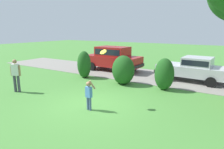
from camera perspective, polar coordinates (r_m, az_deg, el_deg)
ground_plane at (r=9.03m, az=-5.76°, el=-8.46°), size 80.00×80.00×0.00m
driveway_strip at (r=14.54m, az=10.31°, el=-0.37°), size 28.00×4.40×0.02m
shrub_near_tree at (r=13.81m, az=-7.90°, el=2.46°), size 0.90×0.97×1.83m
shrub_centre_left at (r=12.06m, az=3.13°, el=0.95°), size 1.38×1.25×1.75m
shrub_centre at (r=11.22m, az=14.63°, el=0.08°), size 1.06×0.86×1.75m
parked_sedan at (r=13.75m, az=22.13°, el=1.71°), size 4.47×2.24×1.56m
parked_suv at (r=15.98m, az=0.22°, el=4.90°), size 4.75×2.20×1.92m
child_thrower at (r=8.22m, az=-6.61°, el=-5.33°), size 0.46×0.24×1.29m
frisbee at (r=8.29m, az=-2.51°, el=6.44°), size 0.30×0.25×0.21m
adult_onlooker at (r=11.62m, az=-25.68°, el=0.18°), size 0.47×0.37×1.74m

